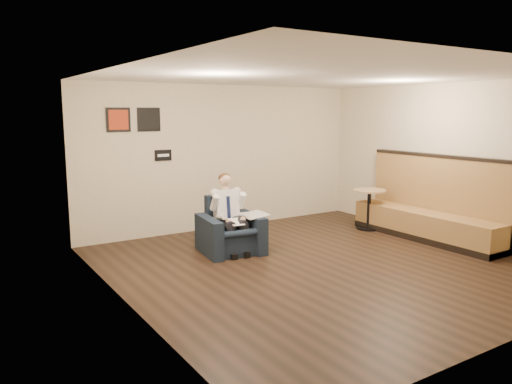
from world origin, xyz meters
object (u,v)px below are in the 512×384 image
green_folder (223,220)px  coffee_mug (230,215)px  armchair (231,225)px  smartphone (222,218)px  cafe_table (369,209)px  seated_man (233,217)px  banquette (428,198)px  side_table (224,234)px

green_folder → coffee_mug: size_ratio=4.74×
armchair → coffee_mug: (0.24, 0.44, 0.07)m
smartphone → cafe_table: cafe_table is taller
green_folder → coffee_mug: coffee_mug is taller
seated_man → cafe_table: seated_man is taller
armchair → green_folder: size_ratio=1.98×
banquette → smartphone: bearing=153.7°
coffee_mug → smartphone: bearing=163.8°
green_folder → smartphone: 0.21m
seated_man → banquette: (3.44, -1.05, 0.13)m
seated_man → cafe_table: 3.13m
green_folder → seated_man: bearing=-96.2°
seated_man → green_folder: bearing=91.7°
side_table → green_folder: green_folder is taller
cafe_table → side_table: bearing=173.4°
armchair → side_table: size_ratio=1.62×
seated_man → cafe_table: bearing=9.3°
armchair → coffee_mug: 0.51m
armchair → coffee_mug: size_ratio=9.40×
cafe_table → armchair: bearing=179.2°
banquette → cafe_table: bearing=106.0°
coffee_mug → side_table: bearing=-145.4°
coffee_mug → cafe_table: cafe_table is taller
armchair → side_table: 0.38m
banquette → side_table: bearing=156.4°
seated_man → armchair: bearing=90.0°
seated_man → smartphone: size_ratio=8.46×
banquette → green_folder: bearing=156.9°
coffee_mug → banquette: size_ratio=0.03×
armchair → seated_man: seated_man is taller
cafe_table → seated_man: bearing=-178.6°
coffee_mug → cafe_table: (2.86, -0.48, -0.13)m
smartphone → cafe_table: (3.00, -0.52, -0.08)m
banquette → armchair: bearing=161.3°
green_folder → smartphone: (0.08, 0.19, -0.00)m
seated_man → side_table: (0.07, 0.43, -0.38)m
cafe_table → smartphone: bearing=170.1°
side_table → cafe_table: (3.05, -0.35, 0.16)m
banquette → coffee_mug: bearing=153.3°
armchair → cafe_table: 3.11m
armchair → side_table: (0.06, 0.31, -0.22)m
green_folder → smartphone: size_ratio=3.21×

